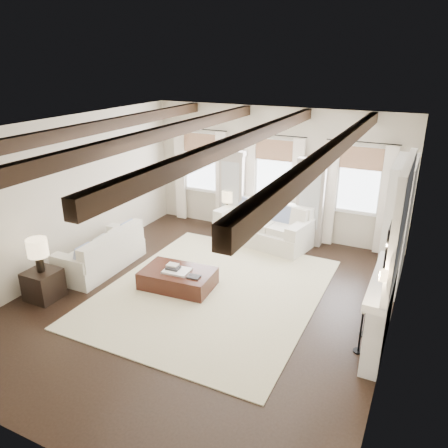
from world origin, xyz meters
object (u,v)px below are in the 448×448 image
at_px(sofa_left, 103,254).
at_px(ottoman, 178,279).
at_px(sofa_back, 264,226).
at_px(side_table_front, 44,285).
at_px(side_table_back, 228,221).

relative_size(sofa_left, ottoman, 1.46).
bearing_deg(sofa_back, sofa_left, -131.79).
bearing_deg(side_table_front, side_table_back, 70.40).
bearing_deg(sofa_left, ottoman, -0.04).
bearing_deg(side_table_front, sofa_left, 82.92).
relative_size(side_table_front, side_table_back, 1.08).
height_order(sofa_left, side_table_front, sofa_left).
relative_size(ottoman, side_table_back, 2.64).
xyz_separation_m(sofa_left, ottoman, (1.88, -0.00, -0.16)).
relative_size(sofa_left, side_table_back, 3.84).
distance_m(sofa_back, sofa_left, 3.87).
bearing_deg(sofa_back, side_table_front, -122.40).
height_order(ottoman, side_table_back, side_table_back).
distance_m(ottoman, side_table_back, 3.19).
bearing_deg(side_table_back, ottoman, -82.67).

